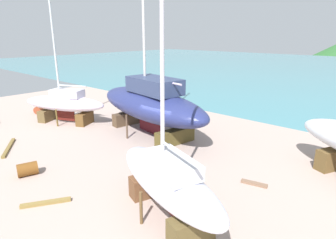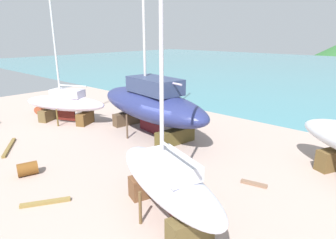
{
  "view_description": "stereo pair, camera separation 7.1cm",
  "coord_description": "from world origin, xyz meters",
  "px_view_note": "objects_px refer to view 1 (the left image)",
  "views": [
    {
      "loc": [
        11.7,
        -12.84,
        6.75
      ],
      "look_at": [
        1.23,
        -1.16,
        2.08
      ],
      "focal_mm": 30.63,
      "sensor_mm": 36.0,
      "label": 1
    },
    {
      "loc": [
        11.75,
        -12.79,
        6.75
      ],
      "look_at": [
        1.23,
        -1.16,
        2.08
      ],
      "focal_mm": 30.63,
      "sensor_mm": 36.0,
      "label": 2
    }
  ],
  "objects_px": {
    "sailboat_small_center": "(65,103)",
    "barrel_by_slipway": "(28,169)",
    "sailboat_mid_port": "(150,103)",
    "sailboat_large_starboard": "(167,180)",
    "worker": "(155,163)",
    "barrel_rust_mid": "(39,110)"
  },
  "relations": [
    {
      "from": "sailboat_mid_port",
      "to": "barrel_rust_mid",
      "type": "relative_size",
      "value": 20.1
    },
    {
      "from": "sailboat_small_center",
      "to": "sailboat_mid_port",
      "type": "bearing_deg",
      "value": 176.07
    },
    {
      "from": "sailboat_small_center",
      "to": "worker",
      "type": "distance_m",
      "value": 12.07
    },
    {
      "from": "worker",
      "to": "barrel_rust_mid",
      "type": "relative_size",
      "value": 1.99
    },
    {
      "from": "sailboat_small_center",
      "to": "sailboat_large_starboard",
      "type": "xyz_separation_m",
      "value": [
        14.23,
        -3.75,
        -0.04
      ]
    },
    {
      "from": "sailboat_mid_port",
      "to": "barrel_by_slipway",
      "type": "relative_size",
      "value": 18.36
    },
    {
      "from": "sailboat_small_center",
      "to": "sailboat_large_starboard",
      "type": "distance_m",
      "value": 14.71
    },
    {
      "from": "barrel_rust_mid",
      "to": "sailboat_large_starboard",
      "type": "bearing_deg",
      "value": -10.91
    },
    {
      "from": "sailboat_mid_port",
      "to": "sailboat_large_starboard",
      "type": "relative_size",
      "value": 1.54
    },
    {
      "from": "sailboat_mid_port",
      "to": "barrel_rust_mid",
      "type": "xyz_separation_m",
      "value": [
        -11.15,
        -2.88,
        -1.83
      ]
    },
    {
      "from": "sailboat_mid_port",
      "to": "worker",
      "type": "xyz_separation_m",
      "value": [
        5.05,
        -4.69,
        -1.29
      ]
    },
    {
      "from": "worker",
      "to": "barrel_by_slipway",
      "type": "height_order",
      "value": "worker"
    },
    {
      "from": "sailboat_mid_port",
      "to": "sailboat_large_starboard",
      "type": "height_order",
      "value": "sailboat_mid_port"
    },
    {
      "from": "worker",
      "to": "sailboat_small_center",
      "type": "bearing_deg",
      "value": 76.02
    },
    {
      "from": "sailboat_small_center",
      "to": "barrel_by_slipway",
      "type": "height_order",
      "value": "sailboat_small_center"
    },
    {
      "from": "barrel_by_slipway",
      "to": "worker",
      "type": "bearing_deg",
      "value": 37.9
    },
    {
      "from": "sailboat_large_starboard",
      "to": "barrel_rust_mid",
      "type": "xyz_separation_m",
      "value": [
        -18.55,
        3.58,
        -1.2
      ]
    },
    {
      "from": "sailboat_mid_port",
      "to": "sailboat_large_starboard",
      "type": "xyz_separation_m",
      "value": [
        7.4,
        -6.45,
        -0.63
      ]
    },
    {
      "from": "sailboat_mid_port",
      "to": "barrel_by_slipway",
      "type": "distance_m",
      "value": 8.82
    },
    {
      "from": "barrel_by_slipway",
      "to": "sailboat_small_center",
      "type": "bearing_deg",
      "value": 139.07
    },
    {
      "from": "worker",
      "to": "barrel_by_slipway",
      "type": "distance_m",
      "value": 6.43
    },
    {
      "from": "sailboat_large_starboard",
      "to": "worker",
      "type": "height_order",
      "value": "sailboat_large_starboard"
    }
  ]
}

